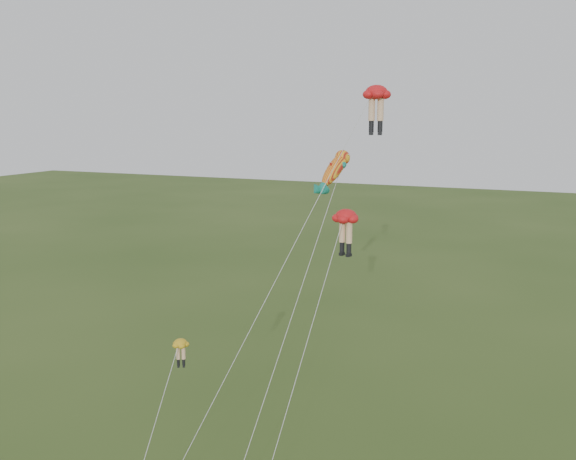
% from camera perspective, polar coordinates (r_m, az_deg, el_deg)
% --- Properties ---
extents(legs_kite_red_high, '(8.73, 11.47, 21.03)m').
position_cam_1_polar(legs_kite_red_high, '(35.45, 7.62, 11.29)').
color(legs_kite_red_high, red).
rests_on(legs_kite_red_high, ground).
extents(legs_kite_red_mid, '(2.32, 11.11, 14.54)m').
position_cam_1_polar(legs_kite_red_mid, '(34.02, 5.06, 0.58)').
color(legs_kite_red_mid, red).
rests_on(legs_kite_red_mid, ground).
extents(legs_kite_yellow, '(1.20, 6.01, 8.22)m').
position_cam_1_polar(legs_kite_yellow, '(33.54, -9.80, -10.90)').
color(legs_kite_yellow, gold).
rests_on(legs_kite_yellow, ground).
extents(fish_kite, '(2.79, 12.15, 17.75)m').
position_cam_1_polar(fish_kite, '(35.54, 4.15, 5.30)').
color(fish_kite, yellow).
rests_on(fish_kite, ground).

